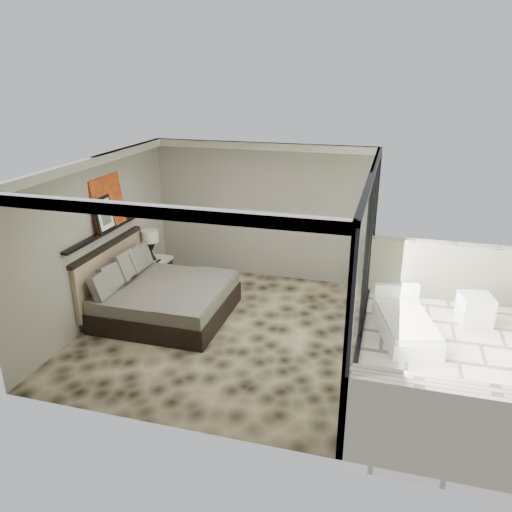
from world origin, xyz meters
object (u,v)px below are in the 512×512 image
(bed, at_px, (161,297))
(nightstand, at_px, (156,270))
(ottoman, at_px, (475,309))
(table_lamp, at_px, (150,241))
(lounger, at_px, (405,324))

(bed, bearing_deg, nightstand, 120.03)
(bed, height_order, nightstand, bed)
(nightstand, relative_size, ottoman, 1.09)
(nightstand, distance_m, table_lamp, 0.64)
(nightstand, relative_size, table_lamp, 0.91)
(ottoman, height_order, lounger, lounger)
(ottoman, bearing_deg, table_lamp, 179.57)
(bed, relative_size, lounger, 1.26)
(bed, distance_m, nightstand, 1.51)
(ottoman, relative_size, lounger, 0.30)
(lounger, bearing_deg, ottoman, 18.54)
(table_lamp, bearing_deg, nightstand, 54.66)
(bed, height_order, ottoman, bed)
(nightstand, distance_m, lounger, 5.01)
(nightstand, height_order, lounger, lounger)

